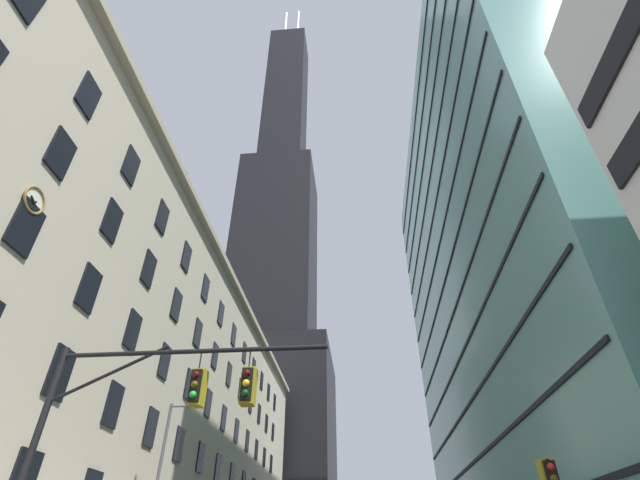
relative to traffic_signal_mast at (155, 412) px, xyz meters
The scene contains 5 objects.
station_building 33.31m from the traffic_signal_mast, 117.17° to the left, with size 15.57×74.26×26.29m.
dark_skyscraper 98.76m from the traffic_signal_mast, 99.91° to the left, with size 28.56×28.56×189.44m.
glass_office_midrise 40.82m from the traffic_signal_mast, 51.22° to the left, with size 14.79×49.28×51.23m.
traffic_signal_mast is the anchor object (origin of this frame).
street_lamppost 14.44m from the traffic_signal_mast, 110.49° to the left, with size 2.07×0.32×8.84m.
Camera 1 is at (2.08, -10.11, 1.60)m, focal length 25.10 mm.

